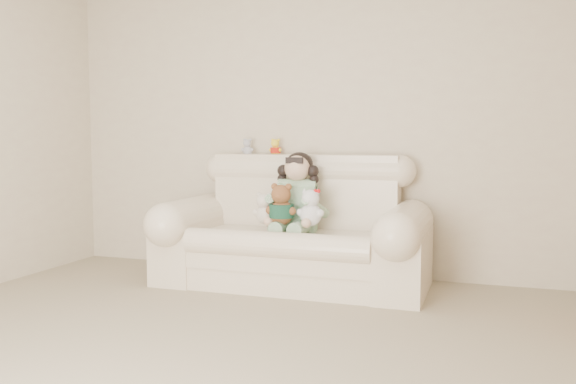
% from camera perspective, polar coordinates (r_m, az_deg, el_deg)
% --- Properties ---
extents(floor, '(5.00, 5.00, 0.00)m').
position_cam_1_polar(floor, '(3.11, -11.56, -16.91)').
color(floor, '#82725C').
rests_on(floor, ground).
extents(wall_back, '(4.50, 0.00, 4.50)m').
position_cam_1_polar(wall_back, '(5.20, 2.28, 6.60)').
color(wall_back, beige).
rests_on(wall_back, ground).
extents(sofa, '(2.10, 0.95, 1.03)m').
position_cam_1_polar(sofa, '(4.76, 0.39, -2.72)').
color(sofa, '#F8E1C8').
rests_on(sofa, floor).
extents(seated_child, '(0.45, 0.52, 0.65)m').
position_cam_1_polar(seated_child, '(4.81, 0.90, 0.08)').
color(seated_child, '#307B34').
rests_on(seated_child, sofa).
extents(brown_teddy, '(0.28, 0.24, 0.38)m').
position_cam_1_polar(brown_teddy, '(4.62, -0.62, -0.79)').
color(brown_teddy, brown).
rests_on(brown_teddy, sofa).
extents(white_cat, '(0.25, 0.21, 0.34)m').
position_cam_1_polar(white_cat, '(4.58, 2.17, -1.09)').
color(white_cat, white).
rests_on(white_cat, sofa).
extents(cream_teddy, '(0.23, 0.20, 0.29)m').
position_cam_1_polar(cream_teddy, '(4.70, -2.26, -1.24)').
color(cream_teddy, silver).
rests_on(cream_teddy, sofa).
extents(yellow_mini_bear, '(0.14, 0.12, 0.18)m').
position_cam_1_polar(yellow_mini_bear, '(5.18, -1.19, 4.38)').
color(yellow_mini_bear, yellow).
rests_on(yellow_mini_bear, sofa).
extents(grey_mini_plush, '(0.14, 0.12, 0.18)m').
position_cam_1_polar(grey_mini_plush, '(5.26, -3.83, 4.39)').
color(grey_mini_plush, '#BABBC2').
rests_on(grey_mini_plush, sofa).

